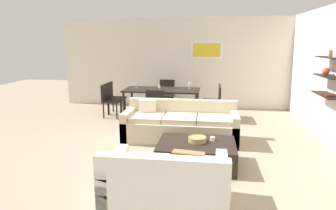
{
  "coord_description": "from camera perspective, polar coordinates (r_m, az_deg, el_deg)",
  "views": [
    {
      "loc": [
        0.67,
        -5.45,
        1.98
      ],
      "look_at": [
        -0.14,
        0.2,
        0.75
      ],
      "focal_mm": 31.47,
      "sensor_mm": 36.0,
      "label": 1
    }
  ],
  "objects": [
    {
      "name": "dining_chair_left_far",
      "position": [
        8.38,
        -10.46,
        1.81
      ],
      "size": [
        0.44,
        0.44,
        0.88
      ],
      "color": "black",
      "rests_on": "ground"
    },
    {
      "name": "dining_chair_left_near",
      "position": [
        7.99,
        -11.41,
        1.27
      ],
      "size": [
        0.44,
        0.44,
        0.88
      ],
      "color": "black",
      "rests_on": "ground"
    },
    {
      "name": "wine_glass_right_far",
      "position": [
        7.81,
        4.18,
        3.99
      ],
      "size": [
        0.07,
        0.07,
        0.18
      ],
      "color": "silver",
      "rests_on": "dining_table"
    },
    {
      "name": "candle_jar",
      "position": [
        4.93,
        8.6,
        -6.5
      ],
      "size": [
        0.08,
        0.08,
        0.07
      ],
      "primitive_type": "cylinder",
      "color": "silver",
      "rests_on": "coffee_table"
    },
    {
      "name": "dining_table",
      "position": [
        7.81,
        -1.2,
        2.61
      ],
      "size": [
        1.99,
        0.93,
        0.75
      ],
      "color": "black",
      "rests_on": "ground"
    },
    {
      "name": "coffee_table",
      "position": [
        4.89,
        5.53,
        -9.36
      ],
      "size": [
        1.25,
        0.92,
        0.38
      ],
      "color": "black",
      "rests_on": "ground"
    },
    {
      "name": "back_wall_unit",
      "position": [
        9.01,
        5.82,
        8.12
      ],
      "size": [
        8.4,
        0.09,
        2.7
      ],
      "color": "silver",
      "rests_on": "ground"
    },
    {
      "name": "ground_plane",
      "position": [
        5.84,
        1.07,
        -7.67
      ],
      "size": [
        18.0,
        18.0,
        0.0
      ],
      "primitive_type": "plane",
      "color": "gray"
    },
    {
      "name": "right_wall_shelf_unit",
      "position": [
        6.52,
        29.39,
        5.06
      ],
      "size": [
        0.34,
        8.2,
        2.7
      ],
      "color": "silver",
      "rests_on": "ground"
    },
    {
      "name": "dining_chair_right_far",
      "position": [
        7.95,
        9.06,
        1.31
      ],
      "size": [
        0.44,
        0.44,
        0.88
      ],
      "color": "black",
      "rests_on": "ground"
    },
    {
      "name": "dining_chair_head",
      "position": [
        8.69,
        -0.27,
        2.39
      ],
      "size": [
        0.44,
        0.44,
        0.88
      ],
      "color": "black",
      "rests_on": "ground"
    },
    {
      "name": "wine_glass_foot",
      "position": [
        7.39,
        -1.72,
        3.52
      ],
      "size": [
        0.06,
        0.06,
        0.17
      ],
      "color": "silver",
      "rests_on": "dining_table"
    },
    {
      "name": "sofa_beige",
      "position": [
        6.06,
        2.36,
        -4.04
      ],
      "size": [
        2.29,
        0.9,
        0.78
      ],
      "color": "beige",
      "rests_on": "ground"
    },
    {
      "name": "dining_chair_foot",
      "position": [
        7.0,
        -2.34,
        -0.02
      ],
      "size": [
        0.44,
        0.44,
        0.88
      ],
      "color": "black",
      "rests_on": "ground"
    },
    {
      "name": "decorative_bowl",
      "position": [
        4.85,
        5.7,
        -6.57
      ],
      "size": [
        0.3,
        0.3,
        0.09
      ],
      "color": "#99844C",
      "rests_on": "coffee_table"
    },
    {
      "name": "loveseat_white",
      "position": [
        3.69,
        -0.31,
        -15.09
      ],
      "size": [
        1.47,
        0.9,
        0.78
      ],
      "color": "white",
      "rests_on": "ground"
    },
    {
      "name": "dining_chair_right_near",
      "position": [
        7.54,
        9.11,
        0.72
      ],
      "size": [
        0.44,
        0.44,
        0.88
      ],
      "color": "black",
      "rests_on": "ground"
    },
    {
      "name": "wine_glass_left_far",
      "position": [
        8.04,
        -6.18,
        4.11
      ],
      "size": [
        0.07,
        0.07,
        0.16
      ],
      "color": "silver",
      "rests_on": "dining_table"
    }
  ]
}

